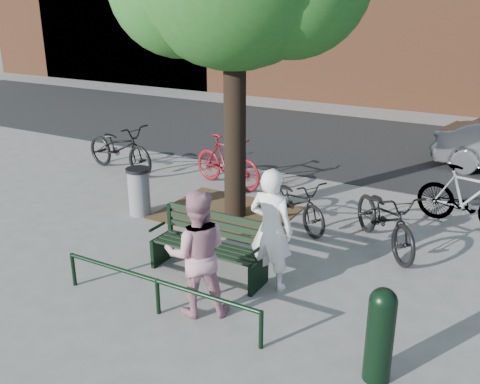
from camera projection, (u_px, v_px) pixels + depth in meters
The scene contains 14 objects.
ground at pixel (208, 274), 7.96m from camera, with size 90.00×90.00×0.00m, color gray.
dirt_pit at pixel (226, 213), 10.22m from camera, with size 2.40×2.00×0.02m, color brown.
road at pixel (372, 146), 14.93m from camera, with size 40.00×7.00×0.01m, color black.
park_bench at pixel (211, 243), 7.87m from camera, with size 1.74×0.54×0.97m.
guard_railing at pixel (157, 286), 6.84m from camera, with size 3.06×0.06×0.51m.
person_left at pixel (271, 230), 7.35m from camera, with size 0.64×0.42×1.76m, color white.
person_right at pixel (197, 253), 6.74m from camera, with size 0.82×0.64×1.69m, color #B67D88.
bollard at pixel (380, 332), 5.59m from camera, with size 0.30×0.30×1.10m.
litter_bin at pixel (139, 191), 10.05m from camera, with size 0.45×0.45×0.91m.
bicycle_a at pixel (120, 148), 12.56m from camera, with size 0.77×2.20×1.16m, color black.
bicycle_b at pixel (227, 161), 11.56m from camera, with size 0.53×1.87×1.12m, color maroon.
bicycle_c at pixel (295, 202), 9.52m from camera, with size 0.61×1.76×0.93m, color black.
bicycle_d at pixel (468, 198), 9.47m from camera, with size 0.52×1.83×1.10m, color gray.
bicycle_e at pixel (385, 218), 8.66m from camera, with size 0.70×2.00×1.05m, color black.
Camera 1 is at (3.88, -5.93, 3.87)m, focal length 40.00 mm.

